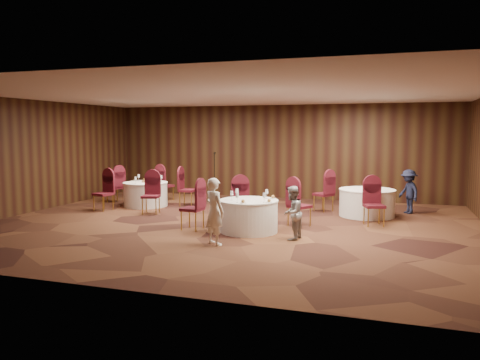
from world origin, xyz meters
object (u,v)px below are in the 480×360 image
(table_right, at_px, (367,202))
(table_left, at_px, (146,194))
(man_c, at_px, (409,192))
(woman_a, at_px, (214,211))
(mic_stand, at_px, (214,187))
(table_main, at_px, (249,216))
(woman_b, at_px, (292,213))

(table_right, bearing_deg, table_left, -176.89)
(table_left, distance_m, man_c, 7.76)
(woman_a, height_order, man_c, woman_a)
(table_left, distance_m, mic_stand, 2.34)
(table_main, distance_m, table_left, 4.83)
(table_right, height_order, mic_stand, mic_stand)
(table_right, relative_size, mic_stand, 0.93)
(mic_stand, height_order, woman_b, mic_stand)
(mic_stand, bearing_deg, table_main, -59.48)
(table_left, relative_size, mic_stand, 0.84)
(mic_stand, bearing_deg, woman_a, -68.75)
(table_right, distance_m, mic_stand, 5.13)
(woman_b, bearing_deg, woman_a, -45.11)
(table_main, xyz_separation_m, table_left, (-4.11, 2.54, 0.00))
(woman_b, height_order, man_c, man_c)
(table_right, xyz_separation_m, woman_a, (-2.77, -4.31, 0.31))
(table_right, bearing_deg, mic_stand, 165.13)
(table_main, height_order, table_right, same)
(table_right, height_order, woman_a, woman_a)
(table_right, height_order, man_c, man_c)
(table_right, bearing_deg, woman_a, -122.80)
(table_main, bearing_deg, man_c, 45.99)
(table_right, relative_size, woman_b, 1.30)
(table_left, height_order, man_c, man_c)
(man_c, bearing_deg, woman_b, -62.17)
(man_c, bearing_deg, table_main, -75.59)
(table_main, relative_size, table_left, 0.99)
(woman_a, bearing_deg, mic_stand, -39.08)
(table_main, bearing_deg, table_left, 148.30)
(table_right, bearing_deg, woman_b, -112.16)
(woman_b, bearing_deg, man_c, 160.39)
(table_left, bearing_deg, woman_b, -29.91)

